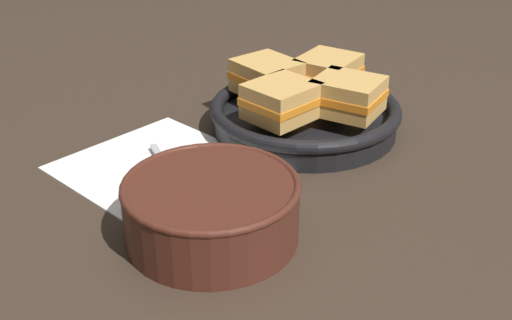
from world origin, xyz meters
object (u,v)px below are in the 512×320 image
object	(u,v)px
sandwich_near_right	(348,96)
sandwich_far_right	(267,77)
sandwich_far_left	(328,72)
soup_bowl	(212,206)
sandwich_near_left	(282,101)
skillet	(305,115)
spoon	(175,182)

from	to	relation	value
sandwich_near_right	sandwich_far_right	size ratio (longest dim) A/B	1.21
sandwich_far_left	sandwich_far_right	size ratio (longest dim) A/B	1.19
soup_bowl	sandwich_near_left	bearing A→B (deg)	122.97
soup_bowl	sandwich_near_right	bearing A→B (deg)	107.34
skillet	sandwich_far_left	world-z (taller)	sandwich_far_left
spoon	skillet	distance (m)	0.23
skillet	sandwich_near_right	distance (m)	0.08
sandwich_near_left	sandwich_far_left	xyz separation A→B (m)	(-0.04, 0.12, 0.00)
spoon	sandwich_near_right	distance (m)	0.25
sandwich_near_left	sandwich_near_right	distance (m)	0.09
spoon	sandwich_far_left	xyz separation A→B (m)	(-0.05, 0.28, 0.06)
spoon	skillet	size ratio (longest dim) A/B	0.46
sandwich_near_right	sandwich_far_right	world-z (taller)	same
spoon	sandwich_far_left	distance (m)	0.29
soup_bowl	spoon	distance (m)	0.11
spoon	sandwich_far_right	distance (m)	0.23
sandwich_near_left	sandwich_far_right	world-z (taller)	same
soup_bowl	sandwich_near_right	distance (m)	0.28
sandwich_far_left	spoon	bearing A→B (deg)	-79.49
sandwich_far_right	skillet	bearing A→B (deg)	21.65
sandwich_near_left	sandwich_near_right	world-z (taller)	same
soup_bowl	spoon	size ratio (longest dim) A/B	1.24
sandwich_far_left	sandwich_far_right	distance (m)	0.09
sandwich_near_left	sandwich_far_right	distance (m)	0.09
spoon	skillet	bearing A→B (deg)	112.22
soup_bowl	sandwich_far_right	world-z (taller)	sandwich_far_right
skillet	sandwich_near_left	xyz separation A→B (m)	(0.02, -0.06, 0.04)
spoon	sandwich_far_right	world-z (taller)	sandwich_far_right
skillet	sandwich_far_left	distance (m)	0.07
skillet	sandwich_near_left	distance (m)	0.08
spoon	sandwich_far_right	xyz separation A→B (m)	(-0.09, 0.20, 0.06)
sandwich_far_left	sandwich_far_right	world-z (taller)	same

